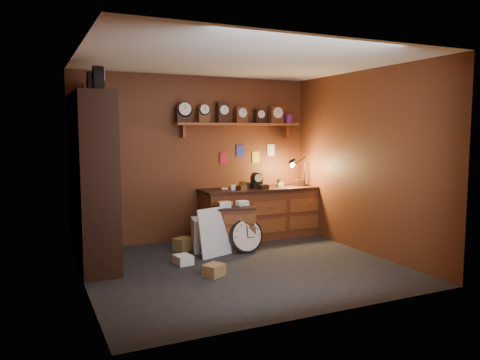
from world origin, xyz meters
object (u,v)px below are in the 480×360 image
Objects in this scene: big_round_clock at (246,236)px; low_cabinet at (234,226)px; shelving_unit at (90,173)px; workbench at (261,210)px.

low_cabinet is at bearing 109.61° from big_round_clock.
shelving_unit is 3.40× the size of low_cabinet.
workbench reaches higher than low_cabinet.
big_round_clock is (2.17, -0.32, -1.00)m from shelving_unit.
workbench is (2.84, 0.49, -0.78)m from shelving_unit.
big_round_clock is (-0.67, -0.81, -0.22)m from workbench.
workbench is 4.09× the size of big_round_clock.
workbench is at bearing 9.87° from shelving_unit.
low_cabinet is 0.29m from big_round_clock.
workbench is at bearing 50.31° from big_round_clock.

